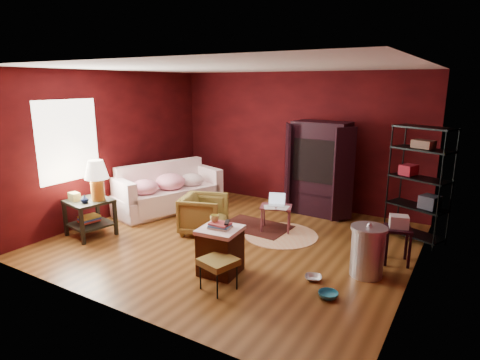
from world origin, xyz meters
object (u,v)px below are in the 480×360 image
Objects in this scene: laptop_desk at (276,209)px; wire_shelving at (420,179)px; sofa at (167,191)px; tv_armoire at (319,167)px; armchair at (204,212)px; hamper at (220,250)px; side_table at (93,191)px.

wire_shelving is at bearing 0.61° from laptop_desk.
sofa is 2.43m from laptop_desk.
sofa is 3.11m from tv_armoire.
sofa reaches higher than armchair.
tv_armoire reaches higher than sofa.
sofa is 3.06m from hamper.
side_table reaches higher than laptop_desk.
sofa is 1.16× the size of tv_armoire.
hamper is 3.49m from wire_shelving.
armchair is at bearing -99.14° from sofa.
armchair is 1.90m from side_table.
side_table is 1.99× the size of laptop_desk.
hamper is at bearing -90.92° from tv_armoire.
tv_armoire is at bearing 57.58° from laptop_desk.
wire_shelving reaches higher than side_table.
side_table is at bearing 106.95° from armchair.
wire_shelving reaches higher than laptop_desk.
tv_armoire reaches higher than armchair.
sofa is at bearing -145.53° from wire_shelving.
tv_armoire reaches higher than hamper.
sofa is 2.89× the size of armchair.
armchair is at bearing -131.09° from wire_shelving.
hamper is 0.39× the size of wire_shelving.
sofa reaches higher than laptop_desk.
hamper is at bearing -153.70° from armchair.
hamper is 3.24m from tv_armoire.
laptop_desk is at bearing -99.40° from tv_armoire.
wire_shelving is (4.75, 2.61, 0.25)m from side_table.
armchair is 1.12× the size of laptop_desk.
wire_shelving is (2.18, 0.82, 0.63)m from laptop_desk.
hamper reaches higher than armchair.
laptop_desk is at bearing -136.27° from wire_shelving.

